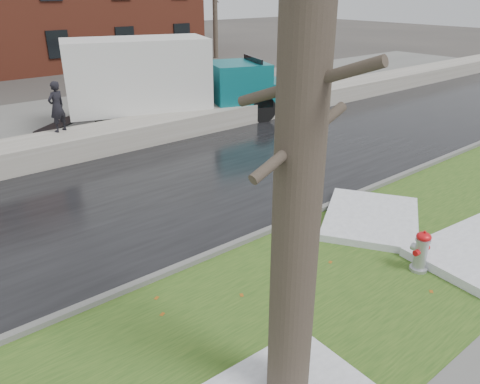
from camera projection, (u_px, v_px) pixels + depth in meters
ground at (292, 257)px, 9.35m from camera, size 120.00×120.00×0.00m
verge at (341, 284)px, 8.45m from camera, size 60.00×4.50×0.04m
road at (172, 188)px, 12.52m from camera, size 60.00×7.00×0.03m
parking_lot at (58, 123)px, 18.54m from camera, size 60.00×9.00×0.03m
curb at (259, 235)px, 10.02m from camera, size 60.00×0.15×0.14m
snowbank at (104, 139)px, 15.35m from camera, size 60.00×1.60×0.75m
bg_tree_right at (215, 11)px, 34.28m from camera, size 1.40×1.62×6.50m
fire_hydrant at (421, 249)px, 8.67m from camera, size 0.40×0.35×0.83m
tree at (300, 148)px, 4.81m from camera, size 1.40×1.67×6.74m
box_truck at (166, 80)px, 17.68m from camera, size 9.77×4.87×3.27m
worker at (57, 107)px, 14.51m from camera, size 0.67×0.57×1.58m
snow_patch_near at (371, 218)px, 10.65m from camera, size 3.27×3.08×0.16m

